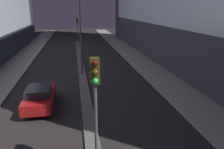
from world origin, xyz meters
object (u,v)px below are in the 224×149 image
at_px(traffic_light_near, 95,93).
at_px(car_left_lane, 40,96).
at_px(street_lamp, 79,2).
at_px(traffic_light_mid, 77,26).

distance_m(traffic_light_near, car_left_lane, 7.94).
xyz_separation_m(traffic_light_near, street_lamp, (0.00, 13.51, 3.25)).
bearing_deg(traffic_light_near, street_lamp, 90.00).
bearing_deg(traffic_light_mid, traffic_light_near, -90.00).
bearing_deg(street_lamp, traffic_light_near, -90.00).
bearing_deg(street_lamp, traffic_light_mid, 90.00).
bearing_deg(car_left_lane, traffic_light_mid, 82.09).
xyz_separation_m(traffic_light_near, car_left_lane, (-2.99, 6.83, -2.74)).
distance_m(traffic_light_mid, street_lamp, 15.22).
relative_size(street_lamp, car_left_lane, 2.28).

